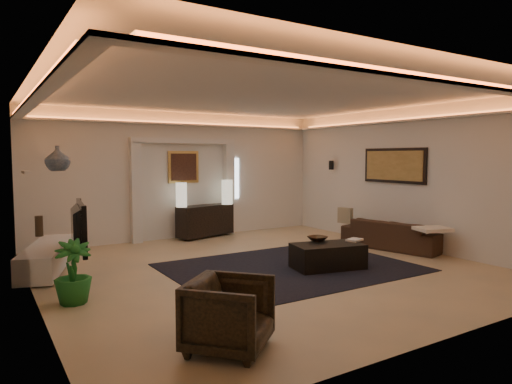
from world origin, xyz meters
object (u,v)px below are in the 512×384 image
coffee_table (328,257)px  console (205,220)px  sofa (392,234)px  armchair (229,315)px

coffee_table → console: bearing=108.9°
sofa → armchair: size_ratio=2.57×
console → sofa: bearing=-65.1°
armchair → console: bearing=24.4°
sofa → console: bearing=25.8°
coffee_table → armchair: 3.55m
console → armchair: console is taller
console → armchair: (-2.50, -5.80, -0.05)m
console → armchair: size_ratio=1.82×
console → armchair: 6.31m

